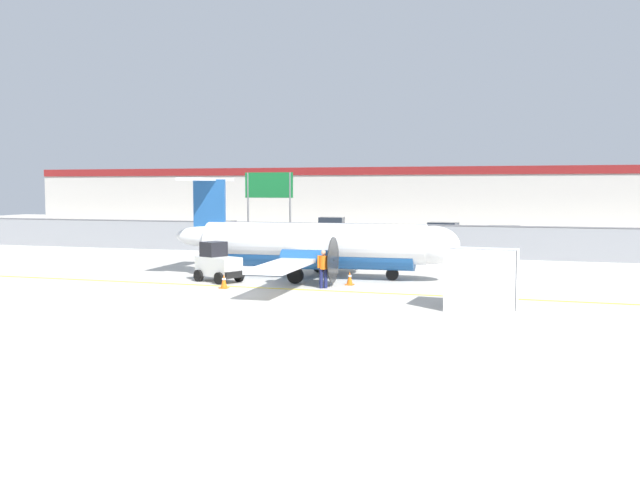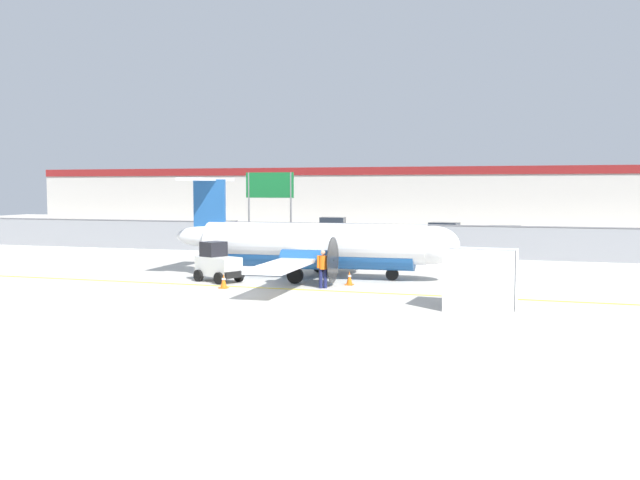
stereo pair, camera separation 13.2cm
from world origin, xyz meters
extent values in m
plane|color=#BCB7AD|center=(0.00, 0.00, 0.00)|extent=(140.00, 140.00, 0.00)
cube|color=yellow|center=(0.00, 2.00, 0.00)|extent=(84.00, 0.20, 0.01)
cube|color=gray|center=(0.00, 18.00, 1.00)|extent=(98.00, 0.04, 2.00)
cylinder|color=slate|center=(0.00, 18.00, 2.05)|extent=(98.00, 0.10, 0.10)
cube|color=#38383A|center=(0.00, 29.50, 0.06)|extent=(98.00, 17.00, 0.12)
cube|color=beige|center=(0.00, 48.00, 3.25)|extent=(91.00, 8.00, 6.50)
cube|color=maroon|center=(0.00, 44.00, 6.10)|extent=(91.00, 0.20, 0.80)
cylinder|color=white|center=(0.11, 6.00, 1.75)|extent=(11.09, 2.39, 1.90)
ellipsoid|color=white|center=(5.89, 6.26, 1.75)|extent=(2.62, 1.92, 1.80)
ellipsoid|color=white|center=(-5.68, 5.75, 1.95)|extent=(3.15, 1.18, 1.05)
cylinder|color=#1E5193|center=(0.11, 6.00, 1.23)|extent=(9.94, 1.92, 1.48)
cube|color=white|center=(0.21, 6.01, 1.18)|extent=(2.31, 16.06, 0.18)
cylinder|color=#1E5193|center=(0.29, 8.62, 1.18)|extent=(2.24, 1.00, 0.90)
cone|color=black|center=(1.44, 8.67, 1.18)|extent=(0.47, 0.46, 0.44)
cylinder|color=#262626|center=(1.59, 8.67, 1.18)|extent=(0.13, 2.10, 2.10)
cylinder|color=#1E5193|center=(0.52, 3.42, 1.18)|extent=(2.24, 1.00, 0.90)
cone|color=black|center=(1.67, 3.47, 1.18)|extent=(0.47, 0.46, 0.44)
cylinder|color=#262626|center=(1.82, 3.48, 1.18)|extent=(0.13, 2.10, 2.10)
cube|color=#1E5193|center=(-5.40, 5.76, 3.30)|extent=(1.71, 0.26, 3.10)
cube|color=white|center=(-5.54, 5.75, 4.85)|extent=(1.31, 4.84, 0.14)
cylinder|color=#59595B|center=(3.99, 6.18, 0.79)|extent=(0.15, 0.15, 0.97)
cylinder|color=black|center=(3.99, 6.18, 0.30)|extent=(0.61, 0.25, 0.60)
cylinder|color=#59595B|center=(-0.29, 8.20, 0.83)|extent=(0.15, 0.15, 0.90)
cylinder|color=black|center=(-0.29, 8.20, 0.38)|extent=(0.77, 0.25, 0.76)
cylinder|color=#59595B|center=(-0.10, 3.78, 0.83)|extent=(0.15, 0.15, 0.90)
cylinder|color=black|center=(-0.10, 3.78, 0.38)|extent=(0.77, 0.25, 0.76)
cube|color=silver|center=(-3.77, 3.32, 0.73)|extent=(2.46, 1.92, 0.90)
cube|color=black|center=(-4.09, 3.47, 1.53)|extent=(1.24, 1.29, 0.70)
cube|color=black|center=(-2.72, 2.83, 0.43)|extent=(0.61, 1.07, 0.30)
cylinder|color=black|center=(-2.84, 3.55, 0.28)|extent=(0.58, 0.40, 0.56)
cylinder|color=black|center=(-3.34, 2.46, 0.28)|extent=(0.58, 0.40, 0.56)
cylinder|color=black|center=(-4.20, 4.18, 0.28)|extent=(0.58, 0.40, 0.56)
cylinder|color=black|center=(-4.70, 3.09, 0.28)|extent=(0.58, 0.40, 0.56)
cylinder|color=#191E4C|center=(1.68, 2.74, 0.42)|extent=(0.21, 0.21, 0.85)
cylinder|color=#191E4C|center=(1.50, 2.67, 0.42)|extent=(0.21, 0.21, 0.85)
cylinder|color=orange|center=(1.59, 2.71, 1.15)|extent=(0.45, 0.45, 0.60)
cylinder|color=orange|center=(1.79, 2.79, 1.18)|extent=(0.13, 0.13, 0.55)
cylinder|color=orange|center=(1.39, 2.62, 1.18)|extent=(0.13, 0.13, 0.55)
sphere|color=tan|center=(1.59, 2.71, 1.59)|extent=(0.22, 0.22, 0.22)
cube|color=silver|center=(8.70, -0.78, 1.10)|extent=(2.56, 2.20, 2.20)
cube|color=#333338|center=(8.70, -0.78, 1.10)|extent=(2.44, 0.29, 2.20)
cube|color=orange|center=(2.44, 4.04, 0.02)|extent=(0.36, 0.36, 0.04)
cone|color=orange|center=(2.44, 4.04, 0.34)|extent=(0.28, 0.28, 0.60)
cylinder|color=white|center=(2.44, 4.04, 0.42)|extent=(0.17, 0.17, 0.08)
cube|color=orange|center=(-2.59, 1.36, 0.02)|extent=(0.36, 0.36, 0.04)
cone|color=orange|center=(-2.59, 1.36, 0.34)|extent=(0.28, 0.28, 0.60)
cylinder|color=white|center=(-2.59, 1.36, 0.42)|extent=(0.17, 0.17, 0.08)
cube|color=orange|center=(-4.41, 5.03, 0.02)|extent=(0.36, 0.36, 0.04)
cone|color=orange|center=(-4.41, 5.03, 0.34)|extent=(0.28, 0.28, 0.60)
cylinder|color=white|center=(-4.41, 5.03, 0.42)|extent=(0.17, 0.17, 0.08)
cube|color=red|center=(-14.21, 26.16, 0.74)|extent=(4.29, 1.95, 0.80)
cube|color=#262D38|center=(-14.36, 26.15, 1.42)|extent=(2.29, 1.69, 0.56)
cylinder|color=black|center=(-12.86, 27.15, 0.42)|extent=(0.61, 0.24, 0.60)
cylinder|color=black|center=(-12.75, 25.35, 0.42)|extent=(0.61, 0.24, 0.60)
cylinder|color=black|center=(-15.66, 26.98, 0.42)|extent=(0.61, 0.24, 0.60)
cylinder|color=black|center=(-15.55, 25.18, 0.42)|extent=(0.61, 0.24, 0.60)
cube|color=slate|center=(-7.74, 35.49, 0.74)|extent=(4.35, 2.10, 0.80)
cube|color=#262D38|center=(-7.59, 35.51, 1.42)|extent=(2.34, 1.77, 0.56)
cylinder|color=black|center=(-9.04, 34.46, 0.42)|extent=(0.62, 0.26, 0.60)
cylinder|color=black|center=(-9.22, 36.25, 0.42)|extent=(0.62, 0.26, 0.60)
cylinder|color=black|center=(-6.25, 34.73, 0.42)|extent=(0.62, 0.26, 0.60)
cylinder|color=black|center=(-6.43, 36.52, 0.42)|extent=(0.62, 0.26, 0.60)
cube|color=silver|center=(-2.54, 23.08, 0.74)|extent=(4.37, 2.17, 0.80)
cube|color=#262D38|center=(-2.69, 23.06, 1.42)|extent=(2.36, 1.80, 0.56)
cylinder|color=black|center=(-1.26, 24.13, 0.42)|extent=(0.62, 0.27, 0.60)
cylinder|color=black|center=(-1.05, 22.34, 0.42)|extent=(0.62, 0.27, 0.60)
cylinder|color=black|center=(-4.04, 23.81, 0.42)|extent=(0.62, 0.27, 0.60)
cylinder|color=black|center=(-3.83, 22.02, 0.42)|extent=(0.62, 0.27, 0.60)
cube|color=gray|center=(3.31, 28.93, 0.74)|extent=(4.37, 2.18, 0.80)
cube|color=#262D38|center=(3.45, 28.92, 1.42)|extent=(2.37, 1.81, 0.56)
cylinder|color=black|center=(1.81, 28.20, 0.42)|extent=(0.62, 0.27, 0.60)
cylinder|color=black|center=(2.02, 29.99, 0.42)|extent=(0.62, 0.27, 0.60)
cylinder|color=black|center=(4.59, 27.88, 0.42)|extent=(0.62, 0.27, 0.60)
cylinder|color=black|center=(4.80, 29.66, 0.42)|extent=(0.62, 0.27, 0.60)
cube|color=#B28C19|center=(8.12, 25.48, 0.74)|extent=(4.35, 2.10, 0.80)
cube|color=#262D38|center=(8.27, 25.49, 1.42)|extent=(2.34, 1.77, 0.56)
cylinder|color=black|center=(6.82, 24.44, 0.42)|extent=(0.62, 0.26, 0.60)
cylinder|color=black|center=(6.64, 26.24, 0.42)|extent=(0.62, 0.26, 0.60)
cylinder|color=black|center=(9.60, 24.72, 0.42)|extent=(0.62, 0.26, 0.60)
cylinder|color=black|center=(9.42, 26.51, 0.42)|extent=(0.62, 0.26, 0.60)
cube|color=slate|center=(15.18, 23.73, 0.74)|extent=(4.30, 1.97, 0.80)
cube|color=#262D38|center=(15.33, 23.72, 1.42)|extent=(2.30, 1.70, 0.56)
cylinder|color=black|center=(13.73, 22.92, 0.42)|extent=(0.61, 0.24, 0.60)
cylinder|color=black|center=(13.85, 24.72, 0.42)|extent=(0.61, 0.24, 0.60)
cylinder|color=black|center=(16.52, 22.74, 0.42)|extent=(0.61, 0.24, 0.60)
cylinder|color=black|center=(16.64, 24.54, 0.42)|extent=(0.61, 0.24, 0.60)
cylinder|color=slate|center=(-9.35, 20.14, 2.75)|extent=(0.14, 0.14, 5.50)
cylinder|color=slate|center=(-6.15, 20.14, 2.75)|extent=(0.14, 0.14, 5.50)
cube|color=#14662D|center=(-7.75, 20.14, 4.60)|extent=(3.60, 0.10, 1.80)
camera|label=1|loc=(10.67, -27.18, 4.47)|focal=40.00mm
camera|label=2|loc=(10.80, -27.14, 4.47)|focal=40.00mm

